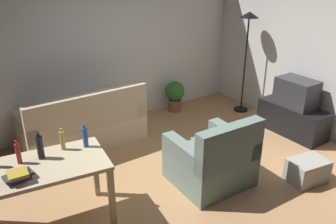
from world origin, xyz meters
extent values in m
cube|color=tan|center=(0.00, 0.00, -0.01)|extent=(5.20, 4.40, 0.02)
cube|color=silver|center=(0.00, 2.20, 1.35)|extent=(5.20, 0.10, 2.70)
cube|color=silver|center=(2.60, 0.00, 1.35)|extent=(0.10, 4.40, 2.70)
cube|color=beige|center=(-0.68, 1.65, 0.20)|extent=(1.78, 0.84, 0.40)
cube|color=#C0AD91|center=(-0.68, 1.31, 0.66)|extent=(1.78, 0.16, 0.52)
cube|color=#C8B597|center=(0.13, 1.65, 0.51)|extent=(0.16, 0.84, 0.22)
cube|color=#C8B597|center=(-1.50, 1.65, 0.51)|extent=(0.16, 0.84, 0.22)
cube|color=black|center=(2.25, 0.07, 0.24)|extent=(0.44, 1.10, 0.48)
cube|color=#2D2D33|center=(2.25, 0.07, 0.70)|extent=(0.40, 0.60, 0.44)
cube|color=black|center=(2.46, 0.07, 0.70)|extent=(0.01, 0.52, 0.36)
cylinder|color=black|center=(2.25, 1.20, 0.01)|extent=(0.26, 0.26, 0.03)
cylinder|color=black|center=(2.25, 1.20, 0.87)|extent=(0.03, 0.03, 1.68)
cone|color=black|center=(2.25, 1.20, 1.76)|extent=(0.32, 0.32, 0.10)
cube|color=#C6B28E|center=(-1.64, 0.11, 0.74)|extent=(1.28, 0.85, 0.04)
cube|color=tan|center=(-1.13, -0.27, 0.36)|extent=(0.07, 0.07, 0.72)
cube|color=tan|center=(-1.04, 0.35, 0.36)|extent=(0.07, 0.07, 0.72)
cylinder|color=brown|center=(1.21, 1.90, 0.11)|extent=(0.24, 0.24, 0.22)
sphere|color=#2D6B28|center=(1.21, 1.90, 0.39)|extent=(0.36, 0.36, 0.36)
cube|color=slate|center=(0.26, -0.20, 0.20)|extent=(0.93, 0.87, 0.40)
cube|color=slate|center=(0.25, -0.54, 0.66)|extent=(0.91, 0.19, 0.52)
cube|color=slate|center=(0.63, -0.21, 0.51)|extent=(0.19, 0.85, 0.22)
cube|color=slate|center=(-0.11, -0.18, 0.51)|extent=(0.19, 0.85, 0.22)
cube|color=#A8A399|center=(1.29, -0.90, 0.15)|extent=(0.53, 0.41, 0.30)
cylinder|color=#AD2323|center=(-1.84, 0.27, 0.87)|extent=(0.05, 0.05, 0.22)
cylinder|color=#AD2323|center=(-1.84, 0.27, 1.00)|extent=(0.02, 0.02, 0.04)
cylinder|color=black|center=(-1.63, 0.25, 0.88)|extent=(0.07, 0.07, 0.25)
cylinder|color=black|center=(-1.63, 0.25, 1.03)|extent=(0.03, 0.03, 0.04)
cylinder|color=#BCB24C|center=(-1.39, 0.30, 0.86)|extent=(0.05, 0.05, 0.21)
cylinder|color=#BCB24C|center=(-1.39, 0.30, 0.99)|extent=(0.02, 0.02, 0.04)
cylinder|color=#2347A3|center=(-1.17, 0.22, 0.87)|extent=(0.06, 0.06, 0.22)
cylinder|color=#2347A3|center=(-1.17, 0.22, 1.00)|extent=(0.02, 0.02, 0.04)
cube|color=#593372|center=(-1.90, -0.02, 0.78)|extent=(0.19, 0.14, 0.03)
cube|color=#333338|center=(-1.91, -0.02, 0.81)|extent=(0.27, 0.17, 0.03)
cube|color=#B7932D|center=(-1.92, -0.04, 0.84)|extent=(0.18, 0.18, 0.03)
camera|label=1|loc=(-2.29, -2.99, 2.62)|focal=37.10mm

